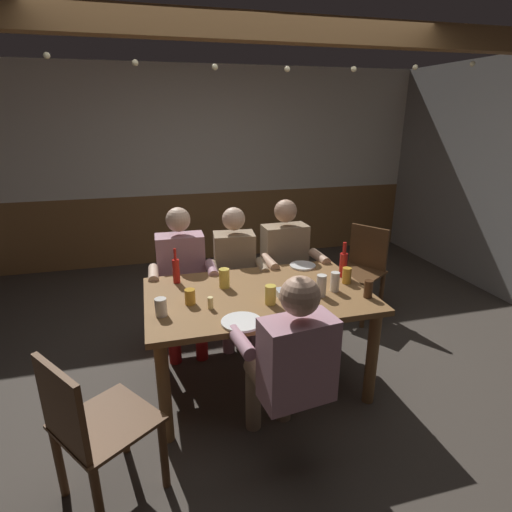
# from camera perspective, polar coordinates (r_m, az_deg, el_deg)

# --- Properties ---
(ground_plane) EXTENTS (7.15, 7.15, 0.00)m
(ground_plane) POSITION_cam_1_polar(r_m,az_deg,el_deg) (3.32, -0.15, -16.27)
(ground_plane) COLOR #423A33
(back_wall_upper) EXTENTS (5.96, 0.12, 1.59)m
(back_wall_upper) POSITION_cam_1_polar(r_m,az_deg,el_deg) (5.53, -8.20, 16.89)
(back_wall_upper) COLOR silver
(back_wall_wainscot) EXTENTS (5.96, 0.12, 0.92)m
(back_wall_wainscot) POSITION_cam_1_polar(r_m,az_deg,el_deg) (5.72, -7.61, 4.23)
(back_wall_wainscot) COLOR brown
(back_wall_wainscot) RESTS_ON ground_plane
(ceiling_beam) EXTENTS (5.36, 0.14, 0.16)m
(ceiling_beam) POSITION_cam_1_polar(r_m,az_deg,el_deg) (2.85, -0.88, 29.35)
(ceiling_beam) COLOR brown
(dining_table) EXTENTS (1.55, 0.98, 0.74)m
(dining_table) POSITION_cam_1_polar(r_m,az_deg,el_deg) (2.92, 0.29, -7.04)
(dining_table) COLOR brown
(dining_table) RESTS_ON ground_plane
(person_0) EXTENTS (0.54, 0.53, 1.21)m
(person_0) POSITION_cam_1_polar(r_m,az_deg,el_deg) (3.48, -10.31, -2.38)
(person_0) COLOR #B78493
(person_0) RESTS_ON ground_plane
(person_1) EXTENTS (0.52, 0.56, 1.18)m
(person_1) POSITION_cam_1_polar(r_m,az_deg,el_deg) (3.55, -2.89, -1.88)
(person_1) COLOR #997F60
(person_1) RESTS_ON ground_plane
(person_2) EXTENTS (0.55, 0.52, 1.23)m
(person_2) POSITION_cam_1_polar(r_m,az_deg,el_deg) (3.66, 4.40, -0.88)
(person_2) COLOR #997F60
(person_2) RESTS_ON ground_plane
(person_3) EXTENTS (0.56, 0.55, 1.18)m
(person_3) POSITION_cam_1_polar(r_m,az_deg,el_deg) (2.32, 4.83, -14.33)
(person_3) COLOR #B78493
(person_3) RESTS_ON ground_plane
(chair_empty_near_right) EXTENTS (0.61, 0.61, 0.88)m
(chair_empty_near_right) POSITION_cam_1_polar(r_m,az_deg,el_deg) (4.19, 14.51, -1.67)
(chair_empty_near_right) COLOR brown
(chair_empty_near_right) RESTS_ON ground_plane
(chair_empty_near_left) EXTENTS (0.61, 0.61, 0.88)m
(chair_empty_near_left) POSITION_cam_1_polar(r_m,az_deg,el_deg) (2.32, -22.05, -21.34)
(chair_empty_near_left) COLOR brown
(chair_empty_near_left) RESTS_ON ground_plane
(table_candle) EXTENTS (0.04, 0.04, 0.08)m
(table_candle) POSITION_cam_1_polar(r_m,az_deg,el_deg) (2.65, -6.40, -6.54)
(table_candle) COLOR #F9E08C
(table_candle) RESTS_ON dining_table
(condiment_caddy) EXTENTS (0.14, 0.10, 0.05)m
(condiment_caddy) POSITION_cam_1_polar(r_m,az_deg,el_deg) (2.82, 4.28, -5.11)
(condiment_caddy) COLOR #B2B7BC
(condiment_caddy) RESTS_ON dining_table
(plate_0) EXTENTS (0.25, 0.25, 0.01)m
(plate_0) POSITION_cam_1_polar(r_m,az_deg,el_deg) (2.48, -2.03, -9.20)
(plate_0) COLOR white
(plate_0) RESTS_ON dining_table
(plate_1) EXTENTS (0.21, 0.21, 0.01)m
(plate_1) POSITION_cam_1_polar(r_m,az_deg,el_deg) (3.37, 6.54, -1.35)
(plate_1) COLOR white
(plate_1) RESTS_ON dining_table
(bottle_0) EXTENTS (0.06, 0.06, 0.28)m
(bottle_0) POSITION_cam_1_polar(r_m,az_deg,el_deg) (3.18, 12.12, -1.05)
(bottle_0) COLOR red
(bottle_0) RESTS_ON dining_table
(bottle_1) EXTENTS (0.05, 0.05, 0.27)m
(bottle_1) POSITION_cam_1_polar(r_m,az_deg,el_deg) (3.06, -11.11, -1.95)
(bottle_1) COLOR red
(bottle_1) RESTS_ON dining_table
(pint_glass_0) EXTENTS (0.07, 0.07, 0.10)m
(pint_glass_0) POSITION_cam_1_polar(r_m,az_deg,el_deg) (2.73, -9.21, -5.64)
(pint_glass_0) COLOR gold
(pint_glass_0) RESTS_ON dining_table
(pint_glass_1) EXTENTS (0.06, 0.06, 0.14)m
(pint_glass_1) POSITION_cam_1_polar(r_m,az_deg,el_deg) (2.93, 10.98, -3.55)
(pint_glass_1) COLOR white
(pint_glass_1) RESTS_ON dining_table
(pint_glass_2) EXTENTS (0.06, 0.06, 0.12)m
(pint_glass_2) POSITION_cam_1_polar(r_m,az_deg,el_deg) (2.89, 15.44, -4.46)
(pint_glass_2) COLOR #4C2D19
(pint_glass_2) RESTS_ON dining_table
(pint_glass_3) EXTENTS (0.07, 0.07, 0.12)m
(pint_glass_3) POSITION_cam_1_polar(r_m,az_deg,el_deg) (3.09, 12.58, -2.68)
(pint_glass_3) COLOR gold
(pint_glass_3) RESTS_ON dining_table
(pint_glass_4) EXTENTS (0.07, 0.07, 0.11)m
(pint_glass_4) POSITION_cam_1_polar(r_m,az_deg,el_deg) (2.61, -13.16, -6.98)
(pint_glass_4) COLOR white
(pint_glass_4) RESTS_ON dining_table
(pint_glass_5) EXTENTS (0.07, 0.07, 0.13)m
(pint_glass_5) POSITION_cam_1_polar(r_m,az_deg,el_deg) (2.69, 2.04, -5.45)
(pint_glass_5) COLOR #E5C64C
(pint_glass_5) RESTS_ON dining_table
(pint_glass_6) EXTENTS (0.08, 0.08, 0.14)m
(pint_glass_6) POSITION_cam_1_polar(r_m,az_deg,el_deg) (2.94, -4.46, -3.12)
(pint_glass_6) COLOR #E5C64C
(pint_glass_6) RESTS_ON dining_table
(pint_glass_7) EXTENTS (0.07, 0.07, 0.15)m
(pint_glass_7) POSITION_cam_1_polar(r_m,az_deg,el_deg) (2.83, 9.12, -4.10)
(pint_glass_7) COLOR white
(pint_glass_7) RESTS_ON dining_table
(string_lights) EXTENTS (4.21, 0.04, 0.15)m
(string_lights) POSITION_cam_1_polar(r_m,az_deg,el_deg) (2.78, -0.58, 25.72)
(string_lights) COLOR #F9EAB2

